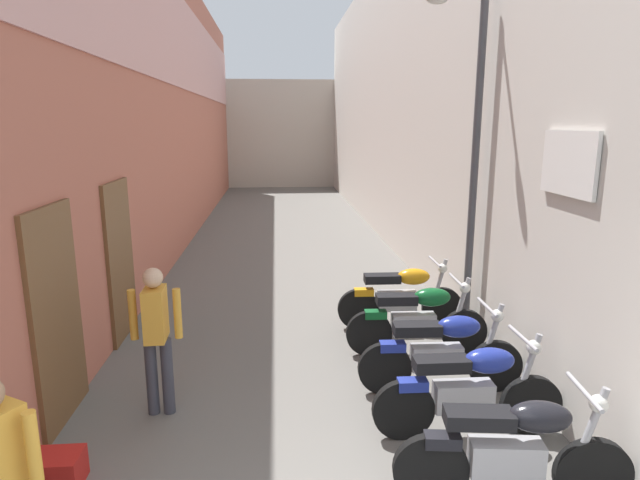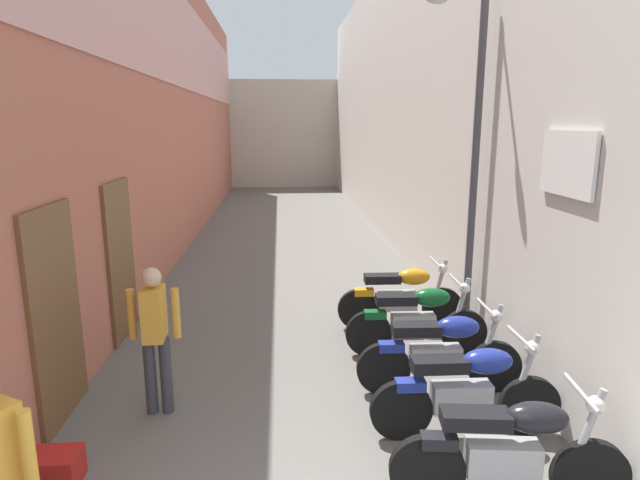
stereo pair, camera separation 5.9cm
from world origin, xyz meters
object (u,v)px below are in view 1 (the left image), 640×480
Objects in this scene: motorcycle_second at (470,388)px; pedestrian_mid_alley at (156,330)px; motorcycle_nearest at (514,449)px; motorcycle_fourth at (418,318)px; motorcycle_fifth at (401,295)px; street_lamp at (469,147)px; motorcycle_third at (442,350)px; plastic_crate at (55,470)px.

pedestrian_mid_alley reaches higher than motorcycle_second.
motorcycle_second is at bearing 90.00° from motorcycle_nearest.
motorcycle_nearest is 3.48m from pedestrian_mid_alley.
motorcycle_fourth is 1.00× the size of motorcycle_fifth.
pedestrian_mid_alley is at bearing -145.02° from motorcycle_fifth.
street_lamp is (3.74, 1.62, 1.75)m from pedestrian_mid_alley.
motorcycle_third is 1.00× the size of motorcycle_fifth.
motorcycle_fourth is 4.35m from plastic_crate.
motorcycle_second is 4.21× the size of plastic_crate.
pedestrian_mid_alley is at bearing -156.60° from street_lamp.
motorcycle_second is 1.87m from motorcycle_fourth.
street_lamp is (0.70, 1.43, 2.17)m from motorcycle_third.
street_lamp is at bearing 23.40° from pedestrian_mid_alley.
pedestrian_mid_alley reaches higher than motorcycle_fourth.
pedestrian_mid_alley reaches higher than motorcycle_fifth.
motorcycle_fourth is at bearing 21.45° from pedestrian_mid_alley.
motorcycle_third is at bearing 90.00° from motorcycle_second.
motorcycle_third is (-0.00, 0.86, 0.00)m from motorcycle_second.
motorcycle_fourth is 0.41× the size of street_lamp.
motorcycle_nearest is at bearing -90.00° from motorcycle_third.
motorcycle_second is 1.00× the size of motorcycle_third.
plastic_crate is (-3.68, -2.29, -0.36)m from motorcycle_fourth.
pedestrian_mid_alley is 3.57× the size of plastic_crate.
motorcycle_fourth is at bearing 31.84° from plastic_crate.
motorcycle_third is 2.69m from street_lamp.
motorcycle_fourth is 0.93m from motorcycle_fifth.
motorcycle_fourth is (0.00, 2.83, 0.00)m from motorcycle_nearest.
motorcycle_fourth is (-0.00, 1.87, 0.00)m from motorcycle_second.
motorcycle_third is at bearing -90.00° from motorcycle_fourth.
motorcycle_third is 0.41× the size of street_lamp.
plastic_crate is (-0.65, -1.09, -0.78)m from pedestrian_mid_alley.
pedestrian_mid_alley is at bearing -176.54° from motorcycle_third.
motorcycle_nearest is at bearing -90.00° from motorcycle_fifth.
motorcycle_second is 0.86m from motorcycle_third.
street_lamp is at bearing -36.10° from motorcycle_fifth.
motorcycle_nearest is at bearing -102.10° from street_lamp.
motorcycle_nearest is 2.83m from motorcycle_fourth.
motorcycle_nearest and motorcycle_second have the same top height.
motorcycle_nearest is 3.76m from motorcycle_fifth.
street_lamp reaches higher than pedestrian_mid_alley.
motorcycle_third is (0.00, 1.82, 0.00)m from motorcycle_nearest.
motorcycle_nearest is 4.19× the size of plastic_crate.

